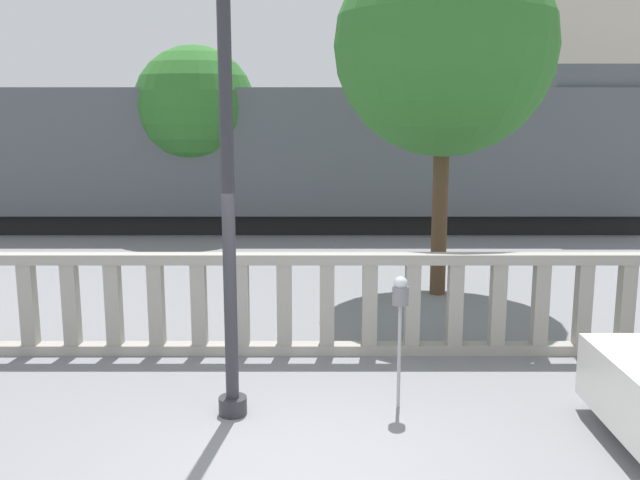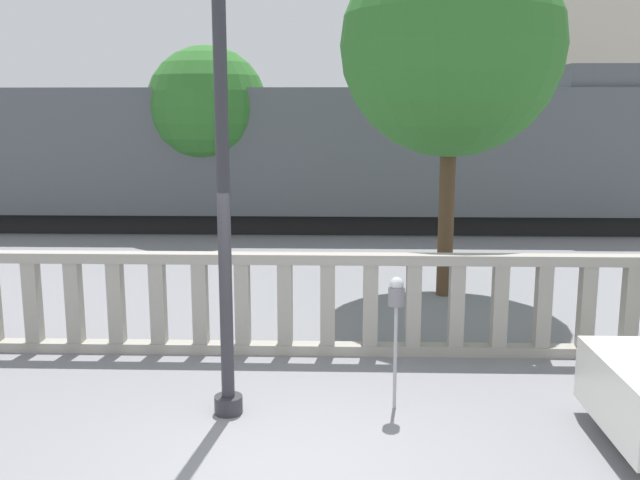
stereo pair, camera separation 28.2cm
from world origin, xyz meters
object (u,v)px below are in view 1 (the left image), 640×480
object	(u,v)px
parking_meter	(403,301)
train_near	(271,156)
train_far	(443,139)
tree_left	(448,46)
lamppost	(229,127)
tree_right	(198,107)

from	to	relation	value
parking_meter	train_near	distance (m)	12.64
train_near	train_far	size ratio (longest dim) A/B	0.87
train_far	tree_left	bearing A→B (deg)	-99.39
lamppost	tree_left	xyz separation A→B (m)	(3.16, 5.29, 1.26)
train_far	train_near	bearing A→B (deg)	-115.23
lamppost	train_near	world-z (taller)	lamppost
tree_right	lamppost	bearing A→B (deg)	-78.72
parking_meter	train_far	world-z (taller)	train_far
lamppost	train_near	size ratio (longest dim) A/B	0.29
train_near	train_far	xyz separation A→B (m)	(7.46, 15.83, -0.19)
parking_meter	tree_right	size ratio (longest dim) A/B	0.30
train_far	lamppost	bearing A→B (deg)	-103.80
tree_left	tree_right	size ratio (longest dim) A/B	1.26
train_near	tree_left	size ratio (longest dim) A/B	3.37
train_near	tree_left	bearing A→B (deg)	-63.50
train_far	parking_meter	bearing A→B (deg)	-100.25
train_near	train_far	bearing A→B (deg)	64.77
lamppost	tree_left	size ratio (longest dim) A/B	0.99
lamppost	parking_meter	xyz separation A→B (m)	(1.88, 0.19, -1.93)
lamppost	parking_meter	distance (m)	2.70
tree_right	train_near	bearing A→B (deg)	11.23
train_near	tree_right	size ratio (longest dim) A/B	4.25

